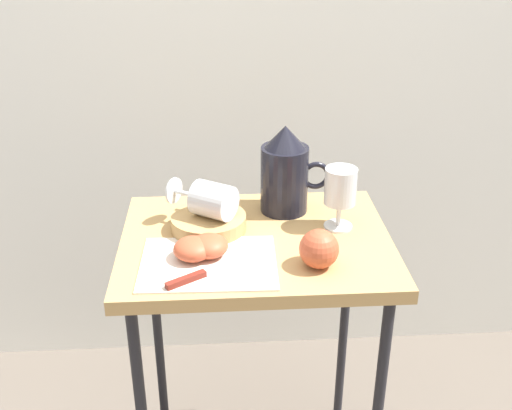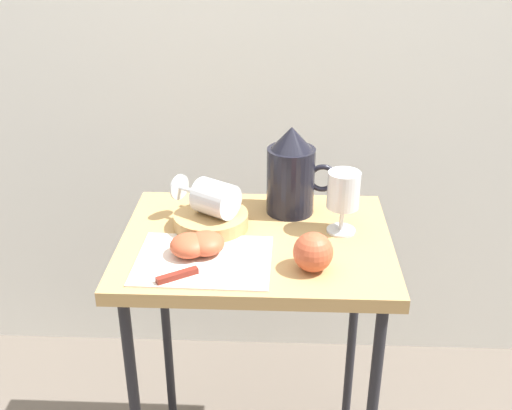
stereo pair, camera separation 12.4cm
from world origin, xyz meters
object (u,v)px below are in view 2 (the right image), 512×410
at_px(wine_glass_tipped_near, 214,198).
at_px(knife, 195,271).
at_px(table, 256,268).
at_px(basket_tray, 211,220).
at_px(apple_whole, 313,252).
at_px(apple_half_left, 189,245).
at_px(pitcher, 291,178).
at_px(wine_glass_upright, 343,194).
at_px(apple_half_right, 205,243).

distance_m(wine_glass_tipped_near, knife, 0.20).
bearing_deg(knife, table, 53.30).
relative_size(basket_tray, wine_glass_tipped_near, 1.02).
height_order(wine_glass_tipped_near, knife, wine_glass_tipped_near).
bearing_deg(apple_whole, apple_half_left, 170.87).
xyz_separation_m(table, apple_whole, (0.12, -0.12, 0.12)).
bearing_deg(apple_whole, knife, -173.13).
xyz_separation_m(table, apple_half_left, (-0.13, -0.08, 0.10)).
bearing_deg(wine_glass_tipped_near, apple_half_left, -107.62).
bearing_deg(table, apple_half_left, -148.12).
bearing_deg(pitcher, table, -119.65).
distance_m(apple_half_left, knife, 0.07).
height_order(pitcher, knife, pitcher).
relative_size(pitcher, knife, 1.02).
relative_size(wine_glass_tipped_near, knife, 0.80).
relative_size(wine_glass_upright, apple_whole, 1.78).
distance_m(apple_half_right, knife, 0.08).
distance_m(wine_glass_tipped_near, apple_whole, 0.27).
relative_size(table, apple_half_right, 9.20).
xyz_separation_m(basket_tray, pitcher, (0.18, 0.09, 0.07)).
bearing_deg(apple_half_left, table, 31.88).
relative_size(basket_tray, apple_half_left, 2.09).
xyz_separation_m(table, basket_tray, (-0.10, 0.04, 0.10)).
xyz_separation_m(table, wine_glass_upright, (0.19, 0.04, 0.17)).
height_order(table, knife, knife).
xyz_separation_m(basket_tray, wine_glass_upright, (0.29, -0.01, 0.07)).
height_order(basket_tray, knife, basket_tray).
height_order(basket_tray, wine_glass_tipped_near, wine_glass_tipped_near).
xyz_separation_m(wine_glass_tipped_near, knife, (-0.02, -0.19, -0.07)).
xyz_separation_m(wine_glass_upright, knife, (-0.30, -0.19, -0.08)).
bearing_deg(knife, apple_half_left, 107.06).
bearing_deg(knife, apple_half_right, 81.95).
relative_size(table, basket_tray, 4.41).
relative_size(pitcher, wine_glass_upright, 1.47).
bearing_deg(wine_glass_tipped_near, apple_half_right, -93.88).
xyz_separation_m(basket_tray, knife, (-0.01, -0.20, -0.01)).
bearing_deg(apple_half_right, basket_tray, 90.59).
bearing_deg(apple_half_left, apple_half_right, 17.06).
distance_m(table, apple_whole, 0.21).
height_order(wine_glass_upright, apple_half_left, wine_glass_upright).
height_order(apple_half_left, knife, apple_half_left).
bearing_deg(pitcher, apple_whole, -80.70).
bearing_deg(wine_glass_upright, apple_half_right, -158.88).
bearing_deg(apple_whole, basket_tray, 142.64).
height_order(table, wine_glass_upright, wine_glass_upright).
bearing_deg(wine_glass_tipped_near, table, -24.13).
relative_size(wine_glass_upright, apple_half_right, 1.78).
distance_m(basket_tray, apple_whole, 0.28).
relative_size(table, wine_glass_upright, 5.18).
xyz_separation_m(apple_half_left, knife, (0.02, -0.07, -0.02)).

